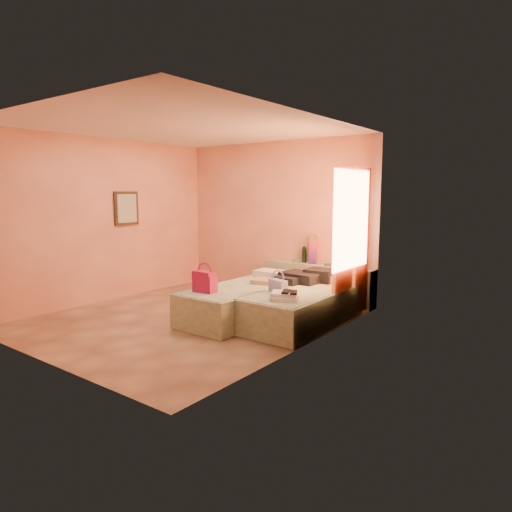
{
  "coord_description": "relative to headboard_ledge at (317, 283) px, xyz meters",
  "views": [
    {
      "loc": [
        4.78,
        -4.75,
        1.89
      ],
      "look_at": [
        0.58,
        0.85,
        0.91
      ],
      "focal_mm": 32.0,
      "sensor_mm": 36.0,
      "label": 1
    }
  ],
  "objects": [
    {
      "name": "rainbow_box",
      "position": [
        -0.11,
        0.03,
        0.57
      ],
      "size": [
        0.14,
        0.14,
        0.5
      ],
      "primitive_type": "cube",
      "rotation": [
        0.0,
        0.0,
        0.3
      ],
      "color": "#B9164F",
      "rests_on": "headboard_ledge"
    },
    {
      "name": "bed_right",
      "position": [
        0.52,
        -1.36,
        -0.08
      ],
      "size": [
        0.91,
        2.01,
        0.5
      ],
      "primitive_type": "cube",
      "rotation": [
        0.0,
        0.0,
        0.01
      ],
      "color": "beige",
      "rests_on": "ground"
    },
    {
      "name": "ground",
      "position": [
        -0.98,
        -2.1,
        -0.33
      ],
      "size": [
        4.5,
        4.5,
        0.0
      ],
      "primitive_type": "plane",
      "color": "tan",
      "rests_on": "ground"
    },
    {
      "name": "headboard_ledge",
      "position": [
        0.0,
        0.0,
        0.0
      ],
      "size": [
        2.05,
        0.3,
        0.65
      ],
      "primitive_type": "cube",
      "color": "#9DA889",
      "rests_on": "ground"
    },
    {
      "name": "sandal_pair",
      "position": [
        0.7,
        -1.99,
        0.29
      ],
      "size": [
        0.25,
        0.28,
        0.02
      ],
      "primitive_type": "cube",
      "rotation": [
        0.0,
        0.0,
        0.42
      ],
      "color": "black",
      "rests_on": "towel_stack"
    },
    {
      "name": "bed_left",
      "position": [
        -0.38,
        -1.63,
        -0.08
      ],
      "size": [
        0.91,
        2.01,
        0.5
      ],
      "primitive_type": "cube",
      "rotation": [
        0.0,
        0.0,
        0.01
      ],
      "color": "beige",
      "rests_on": "ground"
    },
    {
      "name": "water_bottle",
      "position": [
        -0.3,
        0.05,
        0.47
      ],
      "size": [
        0.1,
        0.1,
        0.28
      ],
      "primitive_type": "cylinder",
      "rotation": [
        0.0,
        0.0,
        0.34
      ],
      "color": "#11311D",
      "rests_on": "headboard_ledge"
    },
    {
      "name": "flower_vase",
      "position": [
        0.79,
        -0.02,
        0.45
      ],
      "size": [
        0.25,
        0.25,
        0.25
      ],
      "primitive_type": "cube",
      "rotation": [
        0.0,
        0.0,
        0.36
      ],
      "color": "white",
      "rests_on": "headboard_ledge"
    },
    {
      "name": "towel_stack",
      "position": [
        0.64,
        -2.0,
        0.23
      ],
      "size": [
        0.44,
        0.42,
        0.1
      ],
      "primitive_type": "cube",
      "rotation": [
        0.0,
        0.0,
        0.42
      ],
      "color": "white",
      "rests_on": "bed_right"
    },
    {
      "name": "blue_handbag",
      "position": [
        0.31,
        -1.68,
        0.26
      ],
      "size": [
        0.3,
        0.19,
        0.18
      ],
      "primitive_type": "cube",
      "rotation": [
        0.0,
        0.0,
        -0.26
      ],
      "color": "#4451A4",
      "rests_on": "bed_right"
    },
    {
      "name": "small_dish",
      "position": [
        -0.47,
        0.04,
        0.34
      ],
      "size": [
        0.16,
        0.16,
        0.03
      ],
      "primitive_type": "cylinder",
      "rotation": [
        0.0,
        0.0,
        -0.31
      ],
      "color": "#478360",
      "rests_on": "headboard_ledge"
    },
    {
      "name": "green_book",
      "position": [
        0.26,
        -0.02,
        0.34
      ],
      "size": [
        0.21,
        0.18,
        0.03
      ],
      "primitive_type": "cube",
      "rotation": [
        0.0,
        0.0,
        0.25
      ],
      "color": "#254627",
      "rests_on": "headboard_ledge"
    },
    {
      "name": "clothes_pile",
      "position": [
        0.24,
        -0.85,
        0.27
      ],
      "size": [
        0.68,
        0.68,
        0.2
      ],
      "primitive_type": "cube",
      "rotation": [
        0.0,
        0.0,
        -0.04
      ],
      "color": "black",
      "rests_on": "bed_right"
    },
    {
      "name": "khaki_garment",
      "position": [
        -0.19,
        -1.27,
        0.21
      ],
      "size": [
        0.43,
        0.37,
        0.06
      ],
      "primitive_type": "cube",
      "rotation": [
        0.0,
        0.0,
        0.2
      ],
      "color": "tan",
      "rests_on": "bed_left"
    },
    {
      "name": "magenta_handbag",
      "position": [
        -0.52,
        -2.27,
        0.32
      ],
      "size": [
        0.33,
        0.2,
        0.3
      ],
      "primitive_type": "cube",
      "rotation": [
        0.0,
        0.0,
        0.08
      ],
      "color": "#B9164F",
      "rests_on": "bed_left"
    },
    {
      "name": "room_walls",
      "position": [
        -0.77,
        -1.53,
        1.46
      ],
      "size": [
        4.02,
        4.51,
        2.81
      ],
      "color": "#EAAD7D",
      "rests_on": "ground"
    }
  ]
}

